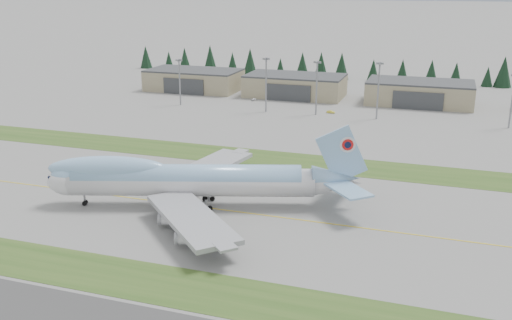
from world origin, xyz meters
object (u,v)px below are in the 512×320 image
(boeing_747_freighter, at_px, (188,179))
(service_vehicle_c, at_px, (445,110))
(service_vehicle_a, at_px, (254,101))
(service_vehicle_b, at_px, (331,113))
(hangar_left, at_px, (194,80))
(hangar_center, at_px, (295,86))
(hangar_right, at_px, (420,93))

(boeing_747_freighter, relative_size, service_vehicle_c, 19.32)
(service_vehicle_a, height_order, service_vehicle_b, service_vehicle_b)
(hangar_left, relative_size, hangar_center, 1.00)
(hangar_right, bearing_deg, hangar_center, 180.00)
(hangar_center, xyz_separation_m, service_vehicle_a, (-16.15, -16.87, -5.39))
(hangar_right, distance_m, service_vehicle_a, 78.18)
(boeing_747_freighter, height_order, hangar_right, boeing_747_freighter)
(boeing_747_freighter, relative_size, hangar_center, 1.70)
(hangar_center, bearing_deg, hangar_right, 0.00)
(hangar_left, distance_m, hangar_center, 55.00)
(hangar_right, distance_m, service_vehicle_b, 48.24)
(service_vehicle_c, bearing_deg, boeing_747_freighter, -91.05)
(hangar_center, bearing_deg, hangar_left, 180.00)
(hangar_left, height_order, service_vehicle_a, hangar_left)
(boeing_747_freighter, distance_m, hangar_center, 150.39)
(hangar_right, relative_size, service_vehicle_b, 13.19)
(service_vehicle_a, bearing_deg, hangar_center, 55.23)
(service_vehicle_c, bearing_deg, hangar_left, -162.17)
(hangar_left, distance_m, service_vehicle_b, 86.11)
(hangar_right, bearing_deg, service_vehicle_a, -167.51)
(boeing_747_freighter, distance_m, service_vehicle_b, 118.60)
(boeing_747_freighter, distance_m, hangar_left, 163.92)
(boeing_747_freighter, height_order, service_vehicle_a, boeing_747_freighter)
(hangar_left, relative_size, service_vehicle_b, 13.19)
(hangar_left, bearing_deg, boeing_747_freighter, -66.20)
(service_vehicle_b, xyz_separation_m, service_vehicle_c, (47.36, 21.98, 0.00))
(hangar_left, bearing_deg, service_vehicle_c, -4.67)
(service_vehicle_a, bearing_deg, hangar_right, 21.46)
(hangar_center, distance_m, service_vehicle_a, 23.97)
(service_vehicle_b, relative_size, service_vehicle_c, 0.86)
(hangar_left, height_order, hangar_center, same)
(service_vehicle_b, bearing_deg, service_vehicle_c, -57.15)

